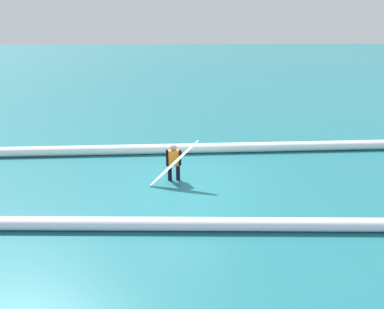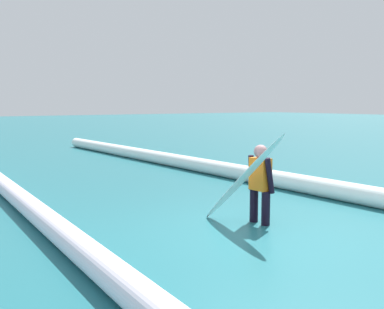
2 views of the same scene
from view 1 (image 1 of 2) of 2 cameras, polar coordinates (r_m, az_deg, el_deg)
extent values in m
plane|color=#1D636C|center=(12.00, -0.73, -4.85)|extent=(132.36, 132.36, 0.00)
cylinder|color=black|center=(12.25, -2.23, -2.86)|extent=(0.14, 0.14, 0.56)
cylinder|color=black|center=(12.26, -3.54, -2.88)|extent=(0.14, 0.14, 0.56)
cube|color=orange|center=(12.05, -2.93, -0.52)|extent=(0.34, 0.20, 0.52)
sphere|color=gray|center=(11.92, -2.96, 1.12)|extent=(0.22, 0.22, 0.22)
cylinder|color=black|center=(12.05, -1.91, -0.50)|extent=(0.09, 0.20, 0.58)
cylinder|color=black|center=(12.05, -3.95, -0.53)|extent=(0.09, 0.12, 0.58)
ellipsoid|color=white|center=(11.71, -2.93, -1.44)|extent=(1.68, 0.38, 1.56)
ellipsoid|color=blue|center=(11.71, -2.93, -1.42)|extent=(1.34, 0.21, 1.26)
cylinder|color=white|center=(14.81, -10.51, 0.76)|extent=(25.13, 0.52, 0.40)
cylinder|color=white|center=(9.95, -16.52, -10.45)|extent=(17.30, 1.41, 0.36)
camera|label=2|loc=(8.73, 35.86, -5.18)|focal=43.53mm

